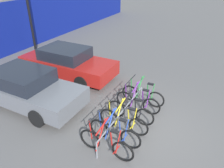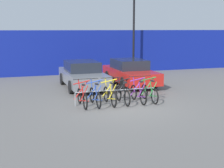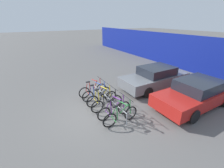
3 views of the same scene
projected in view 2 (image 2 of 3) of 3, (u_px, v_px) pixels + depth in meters
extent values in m
plane|color=#605E5B|center=(125.00, 107.00, 12.43)|extent=(120.00, 120.00, 0.00)
cube|color=navy|center=(76.00, 52.00, 21.07)|extent=(36.00, 0.16, 2.97)
cylinder|color=gray|center=(116.00, 90.00, 12.92)|extent=(3.42, 0.04, 0.04)
cylinder|color=gray|center=(75.00, 99.00, 12.45)|extent=(0.04, 0.04, 0.55)
cylinder|color=gray|center=(153.00, 94.00, 13.49)|extent=(0.04, 0.04, 0.55)
torus|color=black|center=(85.00, 101.00, 11.89)|extent=(0.06, 0.66, 0.66)
torus|color=black|center=(79.00, 96.00, 12.87)|extent=(0.06, 0.66, 0.66)
cylinder|color=red|center=(81.00, 90.00, 12.47)|extent=(0.60, 0.04, 0.76)
cylinder|color=red|center=(81.00, 82.00, 12.37)|extent=(0.68, 0.04, 0.16)
cylinder|color=red|center=(83.00, 93.00, 12.16)|extent=(0.14, 0.04, 0.63)
cylinder|color=red|center=(84.00, 93.00, 11.97)|extent=(0.32, 0.03, 0.58)
cylinder|color=red|center=(84.00, 101.00, 12.08)|extent=(0.40, 0.03, 0.08)
cylinder|color=red|center=(79.00, 88.00, 12.77)|extent=(0.12, 0.04, 0.69)
cylinder|color=black|center=(80.00, 79.00, 12.67)|extent=(0.52, 0.03, 0.03)
cube|color=black|center=(83.00, 85.00, 12.02)|extent=(0.10, 0.22, 0.05)
torus|color=black|center=(99.00, 100.00, 12.05)|extent=(0.06, 0.66, 0.66)
torus|color=black|center=(92.00, 95.00, 13.03)|extent=(0.06, 0.66, 0.66)
cylinder|color=#284CB7|center=(94.00, 89.00, 12.63)|extent=(0.60, 0.04, 0.76)
cylinder|color=#284CB7|center=(94.00, 82.00, 12.53)|extent=(0.68, 0.04, 0.16)
cylinder|color=#284CB7|center=(96.00, 92.00, 12.33)|extent=(0.14, 0.04, 0.63)
cylinder|color=#284CB7|center=(98.00, 92.00, 12.13)|extent=(0.32, 0.03, 0.58)
cylinder|color=#284CB7|center=(97.00, 100.00, 12.24)|extent=(0.40, 0.03, 0.08)
cylinder|color=#284CB7|center=(92.00, 87.00, 12.93)|extent=(0.12, 0.04, 0.69)
cylinder|color=black|center=(92.00, 79.00, 12.83)|extent=(0.52, 0.03, 0.03)
cube|color=black|center=(97.00, 84.00, 12.18)|extent=(0.10, 0.22, 0.05)
torus|color=black|center=(114.00, 99.00, 12.23)|extent=(0.06, 0.66, 0.66)
torus|color=black|center=(106.00, 94.00, 13.22)|extent=(0.06, 0.66, 0.66)
cylinder|color=yellow|center=(109.00, 88.00, 12.82)|extent=(0.60, 0.04, 0.76)
cylinder|color=yellow|center=(109.00, 81.00, 12.71)|extent=(0.68, 0.04, 0.16)
cylinder|color=yellow|center=(111.00, 91.00, 12.51)|extent=(0.14, 0.04, 0.63)
cylinder|color=yellow|center=(113.00, 91.00, 12.32)|extent=(0.32, 0.03, 0.58)
cylinder|color=yellow|center=(112.00, 99.00, 12.43)|extent=(0.40, 0.03, 0.08)
cylinder|color=yellow|center=(106.00, 86.00, 13.12)|extent=(0.12, 0.04, 0.69)
cylinder|color=black|center=(106.00, 78.00, 13.02)|extent=(0.52, 0.03, 0.03)
cube|color=black|center=(112.00, 83.00, 12.37)|extent=(0.10, 0.22, 0.05)
torus|color=black|center=(127.00, 98.00, 12.41)|extent=(0.06, 0.66, 0.66)
torus|color=black|center=(119.00, 93.00, 13.39)|extent=(0.06, 0.66, 0.66)
cylinder|color=black|center=(121.00, 87.00, 12.99)|extent=(0.60, 0.04, 0.76)
cylinder|color=black|center=(122.00, 80.00, 12.89)|extent=(0.68, 0.04, 0.16)
cylinder|color=black|center=(124.00, 90.00, 12.69)|extent=(0.14, 0.04, 0.63)
cylinder|color=black|center=(126.00, 91.00, 12.49)|extent=(0.32, 0.03, 0.58)
cylinder|color=black|center=(125.00, 98.00, 12.60)|extent=(0.40, 0.03, 0.08)
cylinder|color=black|center=(119.00, 85.00, 13.29)|extent=(0.12, 0.04, 0.69)
cylinder|color=black|center=(119.00, 77.00, 13.19)|extent=(0.52, 0.03, 0.03)
cube|color=black|center=(125.00, 82.00, 12.54)|extent=(0.10, 0.22, 0.05)
torus|color=black|center=(143.00, 97.00, 12.62)|extent=(0.06, 0.66, 0.66)
torus|color=black|center=(134.00, 92.00, 13.60)|extent=(0.06, 0.66, 0.66)
cylinder|color=#752D99|center=(137.00, 86.00, 13.20)|extent=(0.60, 0.04, 0.76)
cylinder|color=#752D99|center=(137.00, 79.00, 13.10)|extent=(0.68, 0.04, 0.16)
cylinder|color=#752D99|center=(140.00, 89.00, 12.90)|extent=(0.14, 0.04, 0.63)
cylinder|color=#752D99|center=(142.00, 90.00, 12.71)|extent=(0.32, 0.03, 0.58)
cylinder|color=#752D99|center=(141.00, 97.00, 12.81)|extent=(0.40, 0.03, 0.08)
cylinder|color=#752D99|center=(134.00, 85.00, 13.50)|extent=(0.12, 0.04, 0.69)
cylinder|color=black|center=(135.00, 76.00, 13.40)|extent=(0.52, 0.03, 0.03)
cube|color=black|center=(141.00, 82.00, 12.75)|extent=(0.10, 0.22, 0.05)
torus|color=black|center=(155.00, 96.00, 12.77)|extent=(0.06, 0.66, 0.66)
torus|color=black|center=(144.00, 91.00, 13.76)|extent=(0.06, 0.66, 0.66)
cylinder|color=#288438|center=(148.00, 86.00, 13.36)|extent=(0.60, 0.04, 0.76)
cylinder|color=#288438|center=(149.00, 79.00, 13.25)|extent=(0.68, 0.04, 0.16)
cylinder|color=#288438|center=(151.00, 89.00, 13.05)|extent=(0.14, 0.04, 0.63)
cylinder|color=#288438|center=(153.00, 89.00, 12.86)|extent=(0.32, 0.03, 0.58)
cylinder|color=#288438|center=(153.00, 96.00, 12.96)|extent=(0.40, 0.03, 0.08)
cylinder|color=#288438|center=(145.00, 84.00, 13.66)|extent=(0.12, 0.04, 0.69)
cylinder|color=black|center=(145.00, 76.00, 13.55)|extent=(0.52, 0.03, 0.03)
cube|color=black|center=(152.00, 81.00, 12.91)|extent=(0.10, 0.22, 0.05)
cube|color=slate|center=(83.00, 77.00, 16.28)|extent=(1.80, 4.54, 0.62)
cube|color=#1E232D|center=(82.00, 66.00, 16.29)|extent=(1.58, 2.09, 0.52)
cylinder|color=black|center=(62.00, 79.00, 17.30)|extent=(0.20, 0.64, 0.64)
cylinder|color=black|center=(92.00, 77.00, 17.82)|extent=(0.20, 0.64, 0.64)
cylinder|color=black|center=(71.00, 87.00, 14.84)|extent=(0.20, 0.64, 0.64)
cylinder|color=black|center=(106.00, 85.00, 15.36)|extent=(0.20, 0.64, 0.64)
cube|color=red|center=(130.00, 75.00, 17.22)|extent=(1.80, 4.60, 0.62)
cube|color=#1E232D|center=(129.00, 64.00, 17.23)|extent=(1.58, 2.11, 0.52)
cylinder|color=black|center=(108.00, 76.00, 18.25)|extent=(0.20, 0.64, 0.64)
cylinder|color=black|center=(135.00, 75.00, 18.77)|extent=(0.20, 0.64, 0.64)
cylinder|color=black|center=(124.00, 84.00, 15.75)|extent=(0.20, 0.64, 0.64)
cylinder|color=black|center=(154.00, 82.00, 16.27)|extent=(0.20, 0.64, 0.64)
cylinder|color=black|center=(134.00, 25.00, 20.96)|extent=(0.14, 0.14, 6.62)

